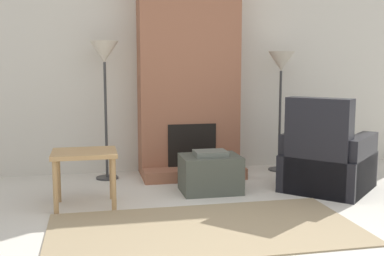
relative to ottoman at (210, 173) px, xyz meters
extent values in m
cube|color=beige|center=(-0.04, 1.16, 1.10)|extent=(7.01, 0.06, 2.60)
cube|color=#935B42|center=(-0.04, 0.92, 1.10)|extent=(1.17, 0.43, 2.60)
cube|color=#935B42|center=(-0.04, 0.56, -0.14)|extent=(1.17, 0.30, 0.13)
cube|color=black|center=(-0.04, 0.70, 0.17)|extent=(0.57, 0.02, 0.49)
cube|color=#474C42|center=(0.00, 0.00, -0.01)|extent=(0.60, 0.46, 0.38)
cube|color=#60665B|center=(0.00, 0.00, 0.21)|extent=(0.33, 0.25, 0.05)
cube|color=black|center=(1.24, -0.15, -0.01)|extent=(1.18, 1.18, 0.38)
cube|color=black|center=(1.00, -0.38, 0.29)|extent=(0.59, 0.60, 0.98)
cube|color=black|center=(1.46, -0.38, 0.10)|extent=(0.67, 0.65, 0.59)
cube|color=black|center=(1.02, 0.08, 0.10)|extent=(0.67, 0.65, 0.59)
cube|color=tan|center=(-1.26, -0.25, 0.30)|extent=(0.58, 0.47, 0.04)
cylinder|color=tan|center=(-1.51, -0.45, 0.04)|extent=(0.04, 0.04, 0.48)
cylinder|color=tan|center=(-1.01, -0.45, 0.04)|extent=(0.04, 0.04, 0.48)
cylinder|color=tan|center=(-1.51, -0.05, 0.04)|extent=(0.04, 0.04, 0.48)
cylinder|color=tan|center=(-1.01, -0.05, 0.04)|extent=(0.04, 0.04, 0.48)
cylinder|color=#333333|center=(-1.02, 0.81, -0.19)|extent=(0.25, 0.25, 0.02)
cylinder|color=#333333|center=(-1.02, 0.81, 0.48)|extent=(0.03, 0.03, 1.31)
cone|color=beige|center=(-1.02, 0.81, 1.25)|extent=(0.32, 0.32, 0.23)
cylinder|color=#333333|center=(1.08, 0.81, -0.19)|extent=(0.25, 0.25, 0.02)
cylinder|color=#333333|center=(1.08, 0.81, 0.42)|extent=(0.03, 0.03, 1.21)
cone|color=beige|center=(1.08, 0.81, 1.15)|extent=(0.32, 0.32, 0.23)
cube|color=#9E8966|center=(-0.32, -1.10, -0.19)|extent=(2.47, 1.25, 0.01)
camera|label=1|loc=(-1.19, -4.69, 1.12)|focal=45.00mm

